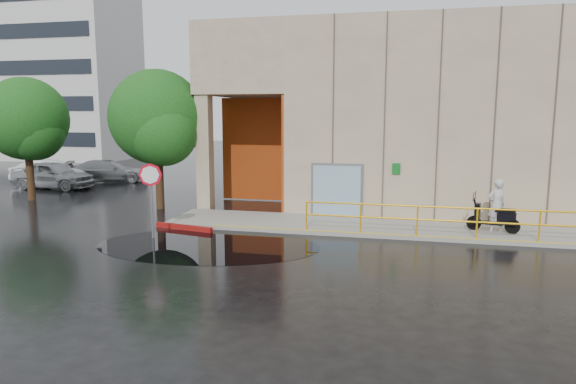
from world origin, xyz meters
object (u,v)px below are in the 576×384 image
person (496,205)px  car_b (50,173)px  tree_near (159,121)px  tree_far (28,122)px  car_c (108,171)px  red_curb (184,227)px  scooter (495,210)px  car_a (53,175)px  stop_sign (151,184)px

person → car_b: person is taller
tree_near → tree_far: (-7.22, 0.77, -0.09)m
car_c → tree_far: size_ratio=0.80×
red_curb → car_c: bearing=132.2°
tree_far → red_curb: bearing=-23.5°
scooter → car_a: size_ratio=0.39×
scooter → car_c: scooter is taller
red_curb → tree_near: 5.82m
red_curb → tree_near: size_ratio=0.39×
tree_near → red_curb: bearing=-53.1°
stop_sign → car_a: bearing=144.3°
person → car_c: person is taller
red_curb → tree_far: size_ratio=0.40×
car_a → car_b: size_ratio=1.06×
person → red_curb: size_ratio=0.77×
car_b → stop_sign: bearing=-135.8°
red_curb → tree_near: bearing=126.9°
person → car_a: 23.27m
car_a → stop_sign: bearing=-127.9°
scooter → stop_sign: stop_sign is taller
red_curb → car_c: 14.89m
person → car_b: 24.95m
tree_near → tree_far: size_ratio=1.03×
car_a → car_c: bearing=-22.3°
stop_sign → tree_far: size_ratio=0.43×
car_b → car_c: 3.26m
scooter → car_c: size_ratio=0.38×
car_b → tree_near: (10.12, -5.77, 3.16)m
car_c → tree_near: size_ratio=0.77×
person → tree_near: size_ratio=0.30×
car_a → car_b: car_a is taller
car_a → tree_near: tree_near is taller
red_curb → car_b: car_b is taller
car_a → tree_far: tree_far is taller
stop_sign → car_a: 14.38m
scooter → red_curb: (-10.90, -1.54, -0.84)m
scooter → tree_far: bearing=-172.6°
car_b → tree_near: tree_near is taller
person → tree_near: (-13.61, 1.92, 2.81)m
stop_sign → car_b: bearing=143.4°
car_a → tree_near: (8.81, -4.31, 3.10)m
person → stop_sign: 11.89m
scooter → car_a: bearing=179.3°
person → stop_sign: (-11.47, -3.02, 0.80)m
tree_near → tree_far: bearing=173.9°
stop_sign → tree_near: tree_near is taller
car_a → car_c: 3.49m
tree_far → stop_sign: bearing=-31.4°
car_c → tree_near: 10.97m
scooter → red_curb: size_ratio=0.75×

